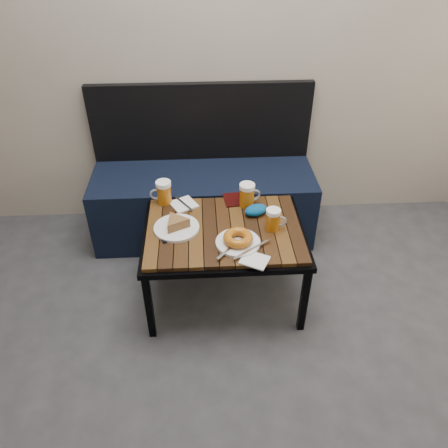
{
  "coord_description": "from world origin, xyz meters",
  "views": [
    {
      "loc": [
        -0.15,
        -0.64,
        1.84
      ],
      "look_at": [
        -0.04,
        1.15,
        0.5
      ],
      "focal_mm": 35.0,
      "sensor_mm": 36.0,
      "label": 1
    }
  ],
  "objects": [
    {
      "name": "plate_pie",
      "position": [
        -0.29,
        1.15,
        0.5
      ],
      "size": [
        0.23,
        0.23,
        0.07
      ],
      "color": "white",
      "rests_on": "cafe_table"
    },
    {
      "name": "beer_mug_right",
      "position": [
        0.21,
        1.13,
        0.53
      ],
      "size": [
        0.11,
        0.08,
        0.12
      ],
      "rotation": [
        0.0,
        0.0,
        -0.08
      ],
      "color": "#AA5B0D",
      "rests_on": "cafe_table"
    },
    {
      "name": "cafe_table",
      "position": [
        -0.04,
        1.15,
        0.43
      ],
      "size": [
        0.84,
        0.62,
        0.47
      ],
      "color": "black",
      "rests_on": "ground"
    },
    {
      "name": "napkin_left",
      "position": [
        -0.25,
        1.37,
        0.48
      ],
      "size": [
        0.17,
        0.17,
        0.01
      ],
      "rotation": [
        0.0,
        0.0,
        0.5
      ],
      "color": "white",
      "rests_on": "cafe_table"
    },
    {
      "name": "plate_bagel",
      "position": [
        0.02,
        1.02,
        0.5
      ],
      "size": [
        0.27,
        0.25,
        0.06
      ],
      "color": "white",
      "rests_on": "cafe_table"
    },
    {
      "name": "napkin_right",
      "position": [
        0.09,
        0.89,
        0.48
      ],
      "size": [
        0.16,
        0.15,
        0.01
      ],
      "rotation": [
        0.0,
        0.0,
        -0.49
      ],
      "color": "white",
      "rests_on": "cafe_table"
    },
    {
      "name": "beer_mug_left",
      "position": [
        -0.36,
        1.41,
        0.54
      ],
      "size": [
        0.12,
        0.08,
        0.13
      ],
      "rotation": [
        0.0,
        0.0,
        3.14
      ],
      "color": "#AA5B0D",
      "rests_on": "cafe_table"
    },
    {
      "name": "knit_pouch",
      "position": [
        0.14,
        1.26,
        0.5
      ],
      "size": [
        0.15,
        0.13,
        0.06
      ],
      "primitive_type": "ellipsoid",
      "rotation": [
        0.0,
        0.0,
        0.41
      ],
      "color": "navy",
      "rests_on": "cafe_table"
    },
    {
      "name": "beer_mug_centre",
      "position": [
        0.1,
        1.35,
        0.54
      ],
      "size": [
        0.13,
        0.1,
        0.14
      ],
      "rotation": [
        0.0,
        0.0,
        0.34
      ],
      "color": "#AA5B0D",
      "rests_on": "cafe_table"
    },
    {
      "name": "bench",
      "position": [
        -0.14,
        1.76,
        0.27
      ],
      "size": [
        1.4,
        0.5,
        0.95
      ],
      "color": "black",
      "rests_on": "ground"
    },
    {
      "name": "passport_burgundy",
      "position": [
        0.02,
        1.41,
        0.48
      ],
      "size": [
        0.11,
        0.15,
        0.01
      ],
      "primitive_type": "cube",
      "rotation": [
        0.0,
        0.0,
        0.12
      ],
      "color": "black",
      "rests_on": "cafe_table"
    },
    {
      "name": "passport_navy",
      "position": [
        -0.31,
        1.11,
        0.48
      ],
      "size": [
        0.17,
        0.15,
        0.01
      ],
      "primitive_type": "cube",
      "rotation": [
        0.0,
        0.0,
        -1.11
      ],
      "color": "black",
      "rests_on": "cafe_table"
    }
  ]
}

